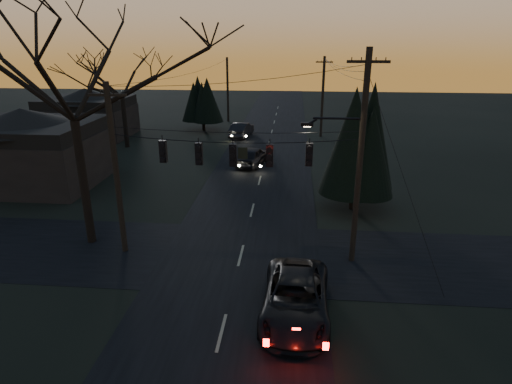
# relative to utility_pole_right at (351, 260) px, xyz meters

# --- Properties ---
(main_road) EXTENTS (8.00, 120.00, 0.02)m
(main_road) POSITION_rel_utility_pole_right_xyz_m (-5.50, 10.00, 0.01)
(main_road) COLOR black
(main_road) RESTS_ON ground
(cross_road) EXTENTS (60.00, 7.00, 0.02)m
(cross_road) POSITION_rel_utility_pole_right_xyz_m (-5.50, 0.00, 0.01)
(cross_road) COLOR black
(cross_road) RESTS_ON ground
(utility_pole_right) EXTENTS (5.00, 0.30, 10.00)m
(utility_pole_right) POSITION_rel_utility_pole_right_xyz_m (0.00, 0.00, 0.00)
(utility_pole_right) COLOR black
(utility_pole_right) RESTS_ON ground
(utility_pole_left) EXTENTS (1.80, 0.30, 8.50)m
(utility_pole_left) POSITION_rel_utility_pole_right_xyz_m (-11.50, 0.00, 0.00)
(utility_pole_left) COLOR black
(utility_pole_left) RESTS_ON ground
(utility_pole_far_r) EXTENTS (1.80, 0.30, 8.50)m
(utility_pole_far_r) POSITION_rel_utility_pole_right_xyz_m (0.00, 28.00, 0.00)
(utility_pole_far_r) COLOR black
(utility_pole_far_r) RESTS_ON ground
(utility_pole_far_l) EXTENTS (0.30, 0.30, 8.00)m
(utility_pole_far_l) POSITION_rel_utility_pole_right_xyz_m (-11.50, 36.00, 0.00)
(utility_pole_far_l) COLOR black
(utility_pole_far_l) RESTS_ON ground
(span_signal_assembly) EXTENTS (11.50, 0.44, 1.53)m
(span_signal_assembly) POSITION_rel_utility_pole_right_xyz_m (-5.74, 0.00, 5.29)
(span_signal_assembly) COLOR black
(span_signal_assembly) RESTS_ON ground
(bare_tree_left) EXTENTS (10.99, 10.99, 13.06)m
(bare_tree_left) POSITION_rel_utility_pole_right_xyz_m (-13.69, 0.89, 9.14)
(bare_tree_left) COLOR black
(bare_tree_left) RESTS_ON ground
(evergreen_right) EXTENTS (4.06, 4.06, 7.25)m
(evergreen_right) POSITION_rel_utility_pole_right_xyz_m (0.82, 6.87, 4.22)
(evergreen_right) COLOR black
(evergreen_right) RESTS_ON ground
(bare_tree_dist) EXTENTS (7.69, 7.69, 9.79)m
(bare_tree_dist) POSITION_rel_utility_pole_right_xyz_m (-19.54, 21.45, 6.84)
(bare_tree_dist) COLOR black
(bare_tree_dist) RESTS_ON ground
(evergreen_dist) EXTENTS (4.05, 4.05, 6.01)m
(evergreen_dist) POSITION_rel_utility_pole_right_xyz_m (-13.54, 30.13, 3.60)
(evergreen_dist) COLOR black
(evergreen_dist) RESTS_ON ground
(house_left_near) EXTENTS (10.00, 8.00, 5.60)m
(house_left_near) POSITION_rel_utility_pole_right_xyz_m (-22.50, 10.00, 2.80)
(house_left_near) COLOR black
(house_left_near) RESTS_ON ground
(house_left_far) EXTENTS (9.00, 7.00, 5.20)m
(house_left_far) POSITION_rel_utility_pole_right_xyz_m (-25.50, 26.00, 2.60)
(house_left_far) COLOR black
(house_left_far) RESTS_ON ground
(suv_near) EXTENTS (2.78, 5.67, 1.55)m
(suv_near) POSITION_rel_utility_pole_right_xyz_m (-2.77, -4.69, 0.77)
(suv_near) COLOR black
(suv_near) RESTS_ON ground
(sedan_oncoming_a) EXTENTS (2.98, 5.03, 1.61)m
(sedan_oncoming_a) POSITION_rel_utility_pole_right_xyz_m (-6.44, 16.12, 0.80)
(sedan_oncoming_a) COLOR black
(sedan_oncoming_a) RESTS_ON ground
(sedan_oncoming_b) EXTENTS (2.37, 5.00, 1.58)m
(sedan_oncoming_b) POSITION_rel_utility_pole_right_xyz_m (-8.70, 27.05, 0.79)
(sedan_oncoming_b) COLOR black
(sedan_oncoming_b) RESTS_ON ground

